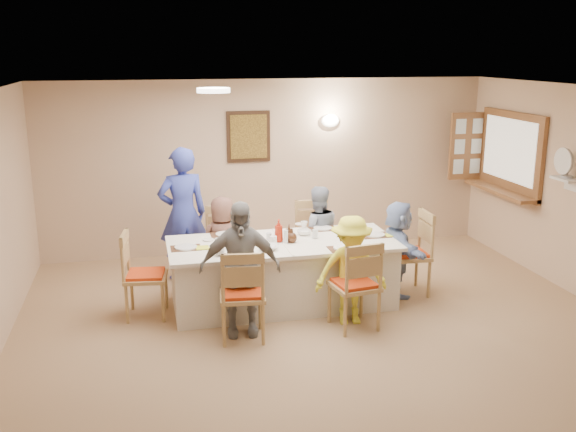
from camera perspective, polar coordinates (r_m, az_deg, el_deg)
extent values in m
plane|color=tan|center=(6.48, 4.61, -12.01)|extent=(7.00, 7.00, 0.00)
plane|color=tan|center=(9.33, -1.70, 4.42)|extent=(6.50, 0.00, 6.50)
plane|color=white|center=(5.81, 5.12, 10.64)|extent=(7.00, 7.00, 0.00)
cube|color=black|center=(9.18, -3.54, 7.07)|extent=(0.62, 0.04, 0.72)
cube|color=black|center=(9.16, -3.51, 7.05)|extent=(0.52, 0.02, 0.62)
ellipsoid|color=white|center=(9.40, 3.79, 8.47)|extent=(0.26, 0.09, 0.18)
cylinder|color=white|center=(7.07, -6.64, 11.04)|extent=(0.36, 0.36, 0.05)
cube|color=brown|center=(9.46, 19.20, 5.29)|extent=(0.06, 1.50, 1.15)
cube|color=brown|center=(9.49, 18.32, 2.16)|extent=(0.30, 1.50, 0.05)
cube|color=brown|center=(9.98, 15.63, 6.00)|extent=(0.55, 0.04, 1.00)
cube|color=white|center=(8.34, 23.53, 3.03)|extent=(0.22, 0.36, 0.03)
cube|color=beige|center=(7.47, -0.48, -5.10)|extent=(2.61, 1.10, 0.76)
imported|color=brown|center=(7.94, -5.78, -2.40)|extent=(0.71, 0.58, 1.17)
imported|color=#8691A6|center=(8.16, 2.60, -1.62)|extent=(0.68, 0.56, 1.24)
imported|color=gray|center=(6.62, -4.29, -4.68)|extent=(0.91, 0.52, 1.43)
imported|color=yellow|center=(6.93, 5.62, -4.83)|extent=(0.87, 0.61, 1.20)
imported|color=#8BA4D6|center=(7.82, 9.75, -2.85)|extent=(1.12, 0.47, 1.16)
imported|color=#3443AE|center=(8.28, -9.33, 0.18)|extent=(0.76, 0.62, 1.73)
cube|color=#472B19|center=(6.85, -4.63, -3.59)|extent=(0.33, 0.25, 0.01)
cylinder|color=white|center=(6.85, -4.63, -3.51)|extent=(0.23, 0.23, 0.01)
cube|color=yellow|center=(6.83, -3.08, -3.57)|extent=(0.13, 0.13, 0.01)
cube|color=#472B19|center=(7.11, 4.99, -2.91)|extent=(0.34, 0.25, 0.01)
cylinder|color=white|center=(7.11, 4.99, -2.84)|extent=(0.23, 0.23, 0.01)
cube|color=yellow|center=(7.12, 6.49, -2.87)|extent=(0.14, 0.14, 0.01)
cube|color=#472B19|center=(7.65, -5.56, -1.68)|extent=(0.35, 0.26, 0.01)
cylinder|color=white|center=(7.64, -5.56, -1.60)|extent=(0.24, 0.24, 0.01)
cube|color=yellow|center=(7.62, -4.17, -1.65)|extent=(0.15, 0.15, 0.01)
cube|color=#472B19|center=(7.88, 3.12, -1.13)|extent=(0.33, 0.24, 0.01)
cylinder|color=white|center=(7.88, 3.12, -1.06)|extent=(0.23, 0.23, 0.01)
cube|color=yellow|center=(7.88, 4.48, -1.10)|extent=(0.14, 0.14, 0.01)
cube|color=#472B19|center=(7.20, -9.07, -2.82)|extent=(0.33, 0.25, 0.01)
cylinder|color=white|center=(7.20, -9.07, -2.75)|extent=(0.25, 0.25, 0.02)
cube|color=yellow|center=(7.16, -7.61, -2.80)|extent=(0.14, 0.14, 0.01)
cube|color=#472B19|center=(7.66, 7.73, -1.72)|extent=(0.34, 0.25, 0.01)
cylinder|color=white|center=(7.65, 7.73, -1.65)|extent=(0.24, 0.24, 0.01)
cube|color=yellow|center=(7.67, 9.12, -1.68)|extent=(0.13, 0.13, 0.01)
imported|color=white|center=(6.89, -6.08, -3.14)|extent=(0.18, 0.18, 0.09)
imported|color=white|center=(7.91, 1.43, -0.77)|extent=(0.12, 0.12, 0.08)
imported|color=white|center=(7.06, -1.74, -2.80)|extent=(0.32, 0.32, 0.05)
imported|color=white|center=(7.62, 1.45, -1.48)|extent=(0.19, 0.19, 0.05)
imported|color=#AF230F|center=(7.32, -0.83, -1.31)|extent=(0.14, 0.14, 0.26)
imported|color=#3E2110|center=(7.37, 0.09, -1.47)|extent=(0.14, 0.14, 0.19)
imported|color=#3E2110|center=(7.30, 0.32, -1.75)|extent=(0.16, 0.16, 0.16)
cylinder|color=silver|center=(7.35, -1.71, -1.85)|extent=(0.06, 0.06, 0.09)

